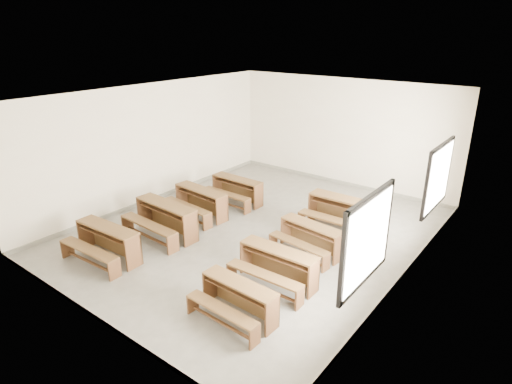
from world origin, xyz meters
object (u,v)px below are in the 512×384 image
Objects in this scene: desk_set_1 at (165,217)px; desk_set_5 at (277,264)px; desk_set_2 at (200,200)px; desk_set_7 at (344,212)px; desk_set_3 at (236,189)px; desk_set_0 at (107,240)px; desk_set_4 at (238,297)px; desk_set_6 at (310,236)px.

desk_set_1 reaches higher than desk_set_5.
desk_set_2 is (-0.13, 1.28, -0.03)m from desk_set_1.
desk_set_5 is 0.88× the size of desk_set_7.
desk_set_5 is (3.19, -2.62, 0.00)m from desk_set_3.
desk_set_7 reaches higher than desk_set_0.
desk_set_7 is (-0.10, 4.04, 0.09)m from desk_set_4.
desk_set_4 is (3.29, -1.32, -0.08)m from desk_set_1.
desk_set_1 reaches higher than desk_set_3.
desk_set_4 is 0.81× the size of desk_set_7.
desk_set_0 reaches higher than desk_set_3.
desk_set_7 is at bearing 93.50° from desk_set_4.
desk_set_7 is (-0.04, 2.82, 0.06)m from desk_set_5.
desk_set_6 is (3.11, 1.31, -0.07)m from desk_set_1.
desk_set_1 is 2.53m from desk_set_3.
desk_set_2 is at bearing 156.60° from desk_set_5.
desk_set_7 is at bearing 28.05° from desk_set_2.
desk_set_6 is at bearing 95.95° from desk_set_4.
desk_set_7 is (0.08, 1.41, 0.09)m from desk_set_6.
desk_set_4 is (3.25, -3.85, -0.03)m from desk_set_3.
desk_set_3 is (0.17, 1.25, -0.01)m from desk_set_2.
desk_set_6 is 1.42m from desk_set_7.
desk_set_7 is (3.19, 2.72, 0.02)m from desk_set_1.
desk_set_0 is 3.62m from desk_set_5.
desk_set_0 is 1.07× the size of desk_set_6.
desk_set_1 is 1.13× the size of desk_set_3.
desk_set_3 reaches higher than desk_set_6.
desk_set_1 is at bearing 177.14° from desk_set_5.
desk_set_6 is (-0.18, 2.63, 0.01)m from desk_set_4.
desk_set_7 reaches higher than desk_set_2.
desk_set_7 is (3.32, 1.44, 0.05)m from desk_set_2.
desk_set_6 is (3.08, -1.22, -0.02)m from desk_set_3.
desk_set_0 is at bearing -128.81° from desk_set_7.
desk_set_4 is at bearing -88.27° from desk_set_5.
desk_set_0 is at bearing -158.76° from desk_set_5.
desk_set_2 is 1.06× the size of desk_set_3.
desk_set_0 is at bearing -91.97° from desk_set_1.
desk_set_1 reaches higher than desk_set_0.
desk_set_1 is 1.22× the size of desk_set_4.
desk_set_1 is 1.28m from desk_set_2.
desk_set_1 is 1.06× the size of desk_set_2.
desk_set_0 is 0.99× the size of desk_set_2.
desk_set_1 is 3.55m from desk_set_4.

